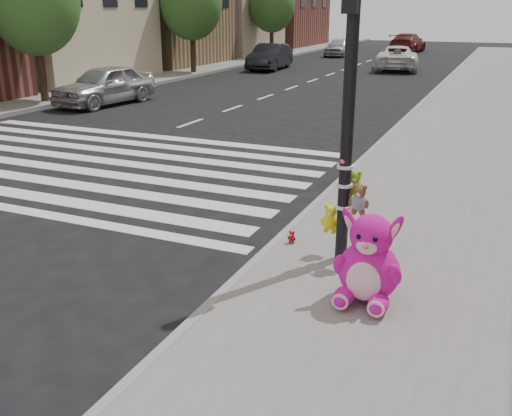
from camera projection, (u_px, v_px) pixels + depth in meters
The scene contains 15 objects.
ground at pixel (104, 288), 7.29m from camera, with size 120.00×120.00×0.00m, color black.
sidewalk_far at pixel (136, 75), 29.66m from camera, with size 6.00×80.00×0.14m, color slate.
curb_edge at pixel (386, 138), 15.31m from camera, with size 0.12×80.00×0.15m, color gray.
crosswalk at pixel (88, 159), 13.49m from camera, with size 11.00×6.00×0.01m, color silver, non-canonical shape.
signal_pole at pixel (348, 142), 7.28m from camera, with size 0.70×0.49×4.00m.
tree_far_a at pixel (33, 0), 19.83m from camera, with size 3.20×3.20×5.44m.
tree_far_b at pixel (191, 2), 29.33m from camera, with size 3.20×3.20×5.44m.
tree_far_c at pixel (272, 4), 38.82m from camera, with size 3.20×3.20×5.44m.
pink_bunny at pixel (369, 264), 6.54m from camera, with size 0.79×0.82×1.12m.
red_teddy at pixel (292, 237), 8.28m from camera, with size 0.13×0.09×0.19m, color maroon, non-canonical shape.
car_silver_far at pixel (105, 85), 20.84m from camera, with size 1.69×4.20×1.43m, color #BBBBC0.
car_dark_far at pixel (270, 57), 32.67m from camera, with size 1.53×4.37×1.44m, color black.
car_white_near at pixel (397, 58), 32.41m from camera, with size 2.26×4.90×1.36m, color silver.
car_maroon_near at pixel (408, 43), 45.37m from camera, with size 2.08×5.11×1.48m, color maroon.
car_silver_deep at pixel (339, 47), 41.77m from camera, with size 1.53×3.81×1.30m, color #B4B4B9.
Camera 1 is at (4.41, -5.20, 3.38)m, focal length 40.00 mm.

